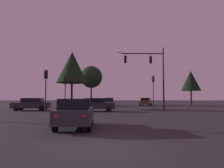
# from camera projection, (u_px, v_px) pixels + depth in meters

# --- Properties ---
(ground_plane) EXTENTS (168.00, 168.00, 0.00)m
(ground_plane) POSITION_uv_depth(u_px,v_px,m) (111.00, 108.00, 30.71)
(ground_plane) COLOR #262326
(ground_plane) RESTS_ON ground
(traffic_signal_mast_arm) EXTENTS (6.01, 0.51, 7.91)m
(traffic_signal_mast_arm) POSITION_uv_depth(u_px,v_px,m) (151.00, 68.00, 26.05)
(traffic_signal_mast_arm) COLOR #232326
(traffic_signal_mast_arm) RESTS_ON ground
(traffic_light_corner_left) EXTENTS (0.30, 0.35, 4.24)m
(traffic_light_corner_left) POSITION_uv_depth(u_px,v_px,m) (65.00, 87.00, 27.21)
(traffic_light_corner_left) COLOR #232326
(traffic_light_corner_left) RESTS_ON ground
(traffic_light_corner_right) EXTENTS (0.36, 0.38, 4.65)m
(traffic_light_corner_right) POSITION_uv_depth(u_px,v_px,m) (153.00, 85.00, 29.16)
(traffic_light_corner_right) COLOR #232326
(traffic_light_corner_right) RESTS_ON ground
(traffic_light_median) EXTENTS (0.34, 0.37, 4.45)m
(traffic_light_median) POSITION_uv_depth(u_px,v_px,m) (46.00, 82.00, 21.55)
(traffic_light_median) COLOR #232326
(traffic_light_median) RESTS_ON ground
(car_nearside_lane) EXTENTS (2.01, 4.17, 1.52)m
(car_nearside_lane) POSITION_uv_depth(u_px,v_px,m) (76.00, 113.00, 10.83)
(car_nearside_lane) COLOR #232328
(car_nearside_lane) RESTS_ON ground
(car_crossing_left) EXTENTS (4.48, 2.01, 1.52)m
(car_crossing_left) POSITION_uv_depth(u_px,v_px,m) (96.00, 104.00, 23.72)
(car_crossing_left) COLOR #232328
(car_crossing_left) RESTS_ON ground
(car_crossing_right) EXTENTS (4.54, 2.25, 1.52)m
(car_crossing_right) POSITION_uv_depth(u_px,v_px,m) (32.00, 104.00, 25.01)
(car_crossing_right) COLOR #232328
(car_crossing_right) RESTS_ON ground
(car_far_lane) EXTENTS (1.96, 4.56, 1.52)m
(car_far_lane) POSITION_uv_depth(u_px,v_px,m) (109.00, 102.00, 38.02)
(car_far_lane) COLOR #232328
(car_far_lane) RESTS_ON ground
(car_parked_lot) EXTENTS (2.94, 4.33, 1.52)m
(car_parked_lot) POSITION_uv_depth(u_px,v_px,m) (146.00, 102.00, 38.71)
(car_parked_lot) COLOR #473828
(car_parked_lot) RESTS_ON ground
(tree_behind_sign) EXTENTS (4.02, 4.02, 7.19)m
(tree_behind_sign) POSITION_uv_depth(u_px,v_px,m) (191.00, 81.00, 43.31)
(tree_behind_sign) COLOR black
(tree_behind_sign) RESTS_ON ground
(tree_left_far) EXTENTS (4.60, 4.60, 8.44)m
(tree_left_far) POSITION_uv_depth(u_px,v_px,m) (72.00, 67.00, 30.72)
(tree_left_far) COLOR black
(tree_left_far) RESTS_ON ground
(tree_center_horizon) EXTENTS (4.89, 4.89, 8.57)m
(tree_center_horizon) POSITION_uv_depth(u_px,v_px,m) (91.00, 77.00, 45.77)
(tree_center_horizon) COLOR black
(tree_center_horizon) RESTS_ON ground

